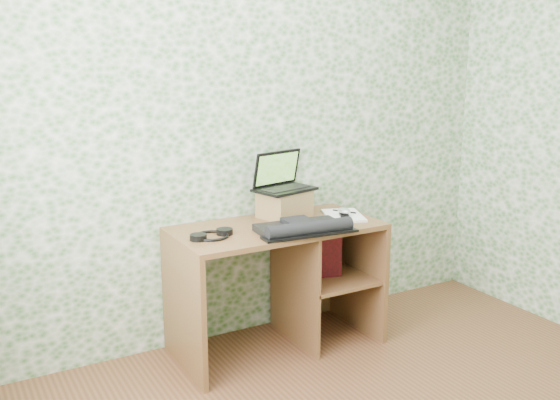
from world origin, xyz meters
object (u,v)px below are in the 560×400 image
riser (285,204)px  laptop (282,181)px  notepad (344,216)px  keyboard (303,227)px  desk (286,266)px

riser → laptop: laptop is taller
riser → notepad: bearing=-27.6°
keyboard → laptop: bearing=83.8°
desk → riser: 0.37m
laptop → notepad: size_ratio=1.27×
desk → notepad: bearing=-7.7°
desk → keyboard: bearing=-93.8°
desk → notepad: 0.47m
laptop → desk: bearing=-124.2°
riser → laptop: size_ratio=0.70×
desk → keyboard: keyboard is taller
riser → notepad: 0.37m
desk → riser: size_ratio=4.39×
notepad → desk: bearing=-166.7°
desk → riser: (0.06, 0.12, 0.35)m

